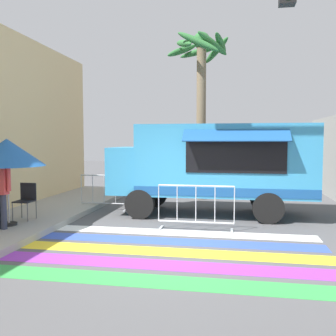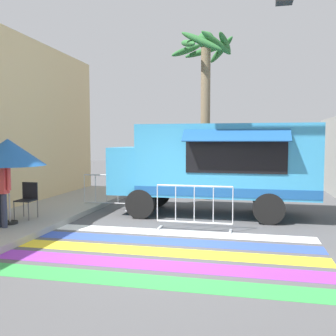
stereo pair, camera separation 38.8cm
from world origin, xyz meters
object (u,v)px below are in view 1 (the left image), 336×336
folding_chair (26,197)px  barricade_side (104,193)px  palm_tree (201,79)px  vendor_person (0,187)px  barricade_front (196,208)px  food_truck (210,162)px  traffic_signal_pole (323,32)px  patio_umbrella (7,153)px

folding_chair → barricade_side: bearing=71.1°
palm_tree → vendor_person: bearing=-122.8°
barricade_front → barricade_side: bearing=144.8°
food_truck → barricade_side: 3.42m
traffic_signal_pole → vendor_person: traffic_signal_pole is taller
food_truck → vendor_person: 5.55m
barricade_side → traffic_signal_pole: bearing=-27.9°
food_truck → palm_tree: 4.05m
barricade_side → palm_tree: size_ratio=0.25×
traffic_signal_pole → vendor_person: 7.58m
patio_umbrella → barricade_front: 4.62m
folding_chair → palm_tree: bearing=60.2°
food_truck → traffic_signal_pole: 4.62m
patio_umbrella → barricade_front: bearing=11.8°
food_truck → traffic_signal_pole: traffic_signal_pole is taller
traffic_signal_pole → folding_chair: size_ratio=6.86×
traffic_signal_pole → barricade_side: size_ratio=4.13×
vendor_person → folding_chair: bearing=89.5°
traffic_signal_pole → barricade_front: bearing=162.3°
traffic_signal_pole → patio_umbrella: traffic_signal_pole is taller
palm_tree → food_truck: bearing=-79.8°
traffic_signal_pole → folding_chair: 7.80m
food_truck → patio_umbrella: food_truck is taller
food_truck → patio_umbrella: 5.38m
folding_chair → barricade_front: barricade_front is taller
patio_umbrella → barricade_side: 3.58m
food_truck → traffic_signal_pole: bearing=-49.6°
traffic_signal_pole → vendor_person: bearing=-176.2°
barricade_front → vendor_person: bearing=-163.2°
patio_umbrella → vendor_person: 0.85m
vendor_person → barricade_front: (4.27, 1.29, -0.57)m
food_truck → palm_tree: size_ratio=0.95×
palm_tree → traffic_signal_pole: bearing=-62.8°
food_truck → folding_chair: (-4.50, -2.18, -0.82)m
barricade_front → traffic_signal_pole: bearing=-17.7°
barricade_front → palm_tree: (-0.33, 4.84, 3.81)m
patio_umbrella → folding_chair: 1.37m
traffic_signal_pole → folding_chair: traffic_signal_pole is taller
food_truck → barricade_side: size_ratio=3.75×
food_truck → vendor_person: size_ratio=3.39×
vendor_person → palm_tree: 7.98m
vendor_person → food_truck: bearing=34.1°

